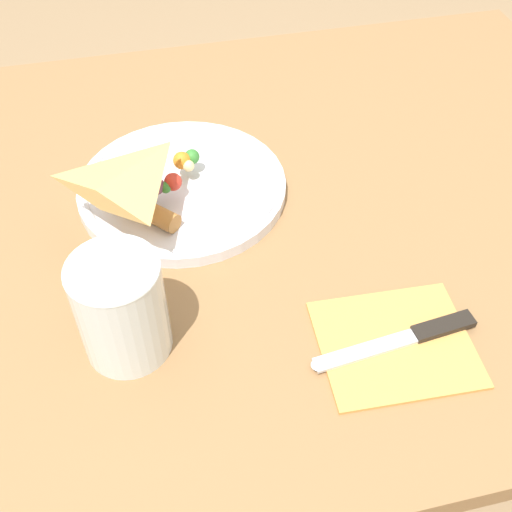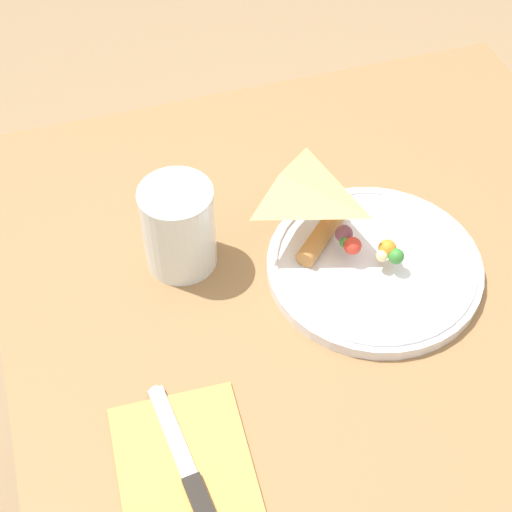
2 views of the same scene
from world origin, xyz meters
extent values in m
cube|color=olive|center=(0.00, 0.00, 0.72)|extent=(1.04, 0.82, 0.03)
cube|color=#4C3823|center=(0.47, -0.36, 0.35)|extent=(0.06, 0.06, 0.71)
cube|color=#4C3823|center=(0.47, 0.36, 0.35)|extent=(0.06, 0.06, 0.71)
cylinder|color=white|center=(0.12, -0.04, 0.74)|extent=(0.27, 0.27, 0.02)
torus|color=white|center=(0.12, -0.04, 0.75)|extent=(0.25, 0.25, 0.01)
pyramid|color=#E0B266|center=(0.13, -0.04, 0.76)|extent=(0.16, 0.16, 0.02)
cylinder|color=#B77A3D|center=(0.17, 0.01, 0.76)|extent=(0.09, 0.09, 0.02)
sphere|color=#EFDB93|center=(0.11, -0.04, 0.78)|extent=(0.01, 0.01, 0.01)
sphere|color=#7A4256|center=(0.15, -0.01, 0.78)|extent=(0.02, 0.02, 0.02)
sphere|color=orange|center=(0.12, -0.05, 0.78)|extent=(0.02, 0.02, 0.02)
sphere|color=#388433|center=(0.10, -0.06, 0.78)|extent=(0.02, 0.02, 0.02)
sphere|color=red|center=(0.13, -0.02, 0.78)|extent=(0.02, 0.02, 0.02)
sphere|color=#388433|center=(0.14, -0.01, 0.78)|extent=(0.01, 0.01, 0.01)
cylinder|color=white|center=(0.21, 0.18, 0.80)|extent=(0.09, 0.09, 0.12)
cylinder|color=#F4CC66|center=(0.21, 0.18, 0.79)|extent=(0.08, 0.08, 0.11)
torus|color=white|center=(0.21, 0.18, 0.85)|extent=(0.09, 0.09, 0.00)
cube|color=#E59E4C|center=(-0.06, 0.24, 0.74)|extent=(0.16, 0.14, 0.00)
cube|color=black|center=(-0.12, 0.24, 0.74)|extent=(0.07, 0.03, 0.01)
cube|color=silver|center=(-0.03, 0.25, 0.74)|extent=(0.11, 0.03, 0.00)
ellipsoid|color=silver|center=(0.02, 0.25, 0.74)|extent=(0.02, 0.02, 0.00)
camera|label=1|loc=(0.17, 0.59, 1.29)|focal=45.00mm
camera|label=2|loc=(-0.43, 0.28, 1.49)|focal=55.00mm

